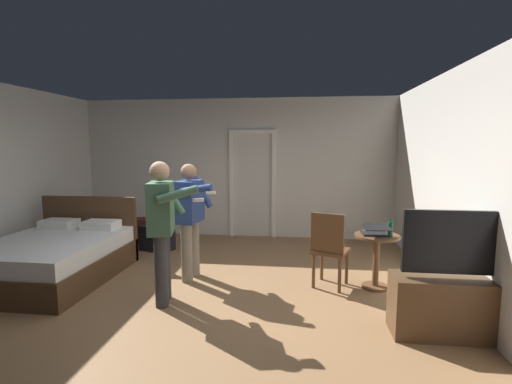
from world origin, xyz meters
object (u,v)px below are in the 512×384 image
person_striped_shirt (190,213)px  suitcase_small (157,238)px  bed (55,257)px  tv_flatscreen (456,300)px  laptop (376,231)px  wooden_chair (329,247)px  person_blue_shirt (162,223)px  side_table (376,253)px  suitcase_dark (143,230)px  bottle_on_table (390,229)px

person_striped_shirt → suitcase_small: (-1.01, 1.27, -0.70)m
bed → tv_flatscreen: tv_flatscreen is taller
bed → laptop: 4.32m
wooden_chair → person_blue_shirt: person_blue_shirt is taller
side_table → laptop: (-0.03, -0.04, 0.29)m
tv_flatscreen → laptop: bearing=115.8°
tv_flatscreen → person_blue_shirt: size_ratio=0.75×
tv_flatscreen → wooden_chair: tv_flatscreen is taller
side_table → suitcase_dark: size_ratio=1.18×
bed → suitcase_dark: bearing=80.1°
side_table → bottle_on_table: bearing=-29.7°
bottle_on_table → suitcase_dark: (-4.11, 1.96, -0.58)m
laptop → suitcase_dark: 4.42m
tv_flatscreen → wooden_chair: size_ratio=1.25×
laptop → side_table: bearing=57.1°
person_striped_shirt → suitcase_small: bearing=128.4°
wooden_chair → person_blue_shirt: 2.10m
tv_flatscreen → side_table: (-0.51, 1.16, 0.10)m
bottle_on_table → wooden_chair: bearing=179.8°
laptop → suitcase_small: (-3.43, 1.35, -0.53)m
bed → laptop: bed is taller
tv_flatscreen → bottle_on_table: 1.23m
tv_flatscreen → suitcase_dark: 5.42m
side_table → person_blue_shirt: (-2.54, -0.76, 0.49)m
tv_flatscreen → side_table: 1.28m
bed → bottle_on_table: size_ratio=8.54×
person_blue_shirt → person_striped_shirt: bearing=84.1°
person_striped_shirt → suitcase_dark: (-1.51, 1.84, -0.70)m
laptop → person_blue_shirt: 2.62m
tv_flatscreen → bottle_on_table: bearing=109.0°
tv_flatscreen → suitcase_dark: size_ratio=2.09×
side_table → laptop: 0.29m
tv_flatscreen → person_striped_shirt: size_ratio=0.78×
bottle_on_table → suitcase_dark: 4.59m
side_table → person_blue_shirt: bearing=-163.3°
tv_flatscreen → suitcase_dark: bearing=145.9°
wooden_chair → person_striped_shirt: size_ratio=0.62×
bottle_on_table → person_striped_shirt: bearing=177.4°
laptop → bottle_on_table: bearing=-12.4°
laptop → person_blue_shirt: size_ratio=0.21×
side_table → person_blue_shirt: 2.70m
wooden_chair → person_striped_shirt: person_striped_shirt is taller
person_blue_shirt → suitcase_small: bearing=114.0°
laptop → suitcase_small: 3.73m
suitcase_small → bed: bearing=-104.3°
laptop → bottle_on_table: 0.18m
wooden_chair → person_blue_shirt: size_ratio=0.60×
bed → suitcase_small: bearing=59.7°
laptop → person_blue_shirt: (-2.51, -0.72, 0.20)m
laptop → suitcase_small: laptop is taller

